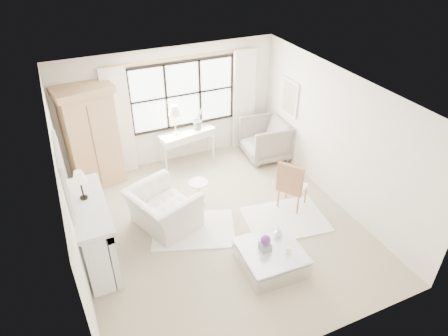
{
  "coord_description": "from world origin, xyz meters",
  "views": [
    {
      "loc": [
        -2.3,
        -5.34,
        5.1
      ],
      "look_at": [
        0.18,
        0.2,
        1.16
      ],
      "focal_mm": 32.0,
      "sensor_mm": 36.0,
      "label": 1
    }
  ],
  "objects_px": {
    "club_armchair": "(163,209)",
    "armoire": "(91,137)",
    "coffee_table": "(271,258)",
    "console_table": "(188,147)"
  },
  "relations": [
    {
      "from": "club_armchair",
      "to": "armoire",
      "type": "bearing_deg",
      "value": 3.39
    },
    {
      "from": "club_armchair",
      "to": "coffee_table",
      "type": "height_order",
      "value": "club_armchair"
    },
    {
      "from": "coffee_table",
      "to": "console_table",
      "type": "bearing_deg",
      "value": 94.21
    },
    {
      "from": "armoire",
      "to": "coffee_table",
      "type": "height_order",
      "value": "armoire"
    },
    {
      "from": "console_table",
      "to": "coffee_table",
      "type": "xyz_separation_m",
      "value": [
        0.13,
        -3.75,
        -0.22
      ]
    },
    {
      "from": "club_armchair",
      "to": "coffee_table",
      "type": "bearing_deg",
      "value": -163.13
    },
    {
      "from": "club_armchair",
      "to": "coffee_table",
      "type": "xyz_separation_m",
      "value": [
        1.33,
        -1.74,
        -0.21
      ]
    },
    {
      "from": "console_table",
      "to": "club_armchair",
      "type": "distance_m",
      "value": 2.34
    },
    {
      "from": "console_table",
      "to": "club_armchair",
      "type": "bearing_deg",
      "value": -131.73
    },
    {
      "from": "console_table",
      "to": "armoire",
      "type": "bearing_deg",
      "value": 169.95
    }
  ]
}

